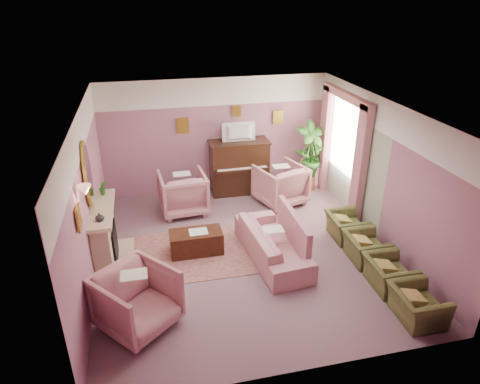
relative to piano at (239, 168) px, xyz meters
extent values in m
cube|color=#7B5B66|center=(-0.50, -2.68, -0.65)|extent=(5.50, 6.00, 0.01)
cube|color=beige|center=(-0.50, -2.68, 2.15)|extent=(5.50, 6.00, 0.01)
cube|color=#825579|center=(-0.50, 0.32, 0.75)|extent=(5.50, 0.02, 2.80)
cube|color=#825579|center=(-0.50, -5.68, 0.75)|extent=(5.50, 0.02, 2.80)
cube|color=#825579|center=(-3.25, -2.68, 0.75)|extent=(0.02, 6.00, 2.80)
cube|color=#825579|center=(2.25, -2.68, 0.75)|extent=(0.02, 6.00, 2.80)
cube|color=white|center=(-0.50, 0.31, 1.82)|extent=(5.50, 0.01, 0.65)
cube|color=#9FAF95|center=(2.23, -1.38, 0.42)|extent=(0.01, 3.00, 2.15)
cube|color=#C1AB8A|center=(-3.09, -2.48, -0.10)|extent=(0.30, 1.40, 1.10)
cube|color=black|center=(-2.99, -2.48, -0.25)|extent=(0.18, 0.72, 0.68)
cube|color=orange|center=(-2.95, -2.48, -0.43)|extent=(0.06, 0.54, 0.10)
cube|color=#C1AB8A|center=(-3.06, -2.48, 0.47)|extent=(0.40, 1.55, 0.07)
cube|color=#C1AB8A|center=(-2.89, -2.48, -0.64)|extent=(0.55, 1.50, 0.02)
ellipsoid|color=#B3942D|center=(-3.20, -2.48, 1.15)|extent=(0.04, 0.72, 1.20)
ellipsoid|color=white|center=(-3.17, -2.48, 1.15)|extent=(0.01, 0.60, 1.06)
cone|color=#F5AA86|center=(-3.12, -3.53, 1.33)|extent=(0.20, 0.20, 0.16)
cube|color=black|center=(0.00, 0.00, 0.00)|extent=(1.40, 0.60, 1.30)
cube|color=black|center=(0.00, -0.35, 0.07)|extent=(1.30, 0.12, 0.06)
cube|color=silver|center=(0.00, -0.35, 0.11)|extent=(1.20, 0.08, 0.02)
cube|color=black|center=(0.00, 0.00, 0.66)|extent=(1.45, 0.65, 0.04)
imported|color=black|center=(0.00, -0.05, 0.95)|extent=(0.80, 0.12, 0.48)
cube|color=#B3942D|center=(-1.30, 0.28, 1.07)|extent=(0.30, 0.03, 0.38)
cube|color=#B3942D|center=(1.05, 0.28, 1.13)|extent=(0.26, 0.03, 0.34)
cube|color=#B3942D|center=(0.00, 0.28, 1.35)|extent=(0.22, 0.03, 0.26)
cube|color=#B3942D|center=(-3.21, -3.88, 1.07)|extent=(0.03, 0.28, 0.36)
cube|color=beige|center=(2.20, -1.13, 1.05)|extent=(0.03, 1.40, 1.80)
cube|color=#B16878|center=(2.12, -2.05, 0.65)|extent=(0.16, 0.34, 2.60)
cube|color=#B16878|center=(2.12, -0.21, 0.65)|extent=(0.16, 0.34, 2.60)
cube|color=#B16878|center=(2.12, -1.13, 1.91)|extent=(0.16, 2.20, 0.16)
imported|color=#2B6421|center=(-3.05, -1.93, 0.64)|extent=(0.16, 0.16, 0.28)
imported|color=white|center=(-3.05, -2.98, 0.58)|extent=(0.16, 0.16, 0.16)
cube|color=#915653|center=(-1.39, -2.56, -0.64)|extent=(2.52, 1.83, 0.01)
cube|color=#35180D|center=(-1.42, -2.51, -0.43)|extent=(1.00, 0.50, 0.45)
cube|color=silver|center=(-1.37, -2.51, -0.20)|extent=(0.35, 0.28, 0.01)
imported|color=#C28389|center=(-0.04, -3.01, -0.22)|extent=(0.71, 2.13, 0.86)
cube|color=#B16878|center=(0.36, -3.01, -0.05)|extent=(0.11, 1.61, 0.59)
imported|color=#C28389|center=(-1.48, -0.76, -0.12)|extent=(1.01, 1.01, 1.05)
imported|color=#C28389|center=(0.81, -0.82, -0.12)|extent=(1.01, 1.01, 1.05)
imported|color=#C28389|center=(-2.53, -4.31, -0.12)|extent=(1.01, 1.01, 1.05)
imported|color=#4F5528|center=(1.63, -5.12, -0.30)|extent=(0.57, 0.81, 0.70)
imported|color=#4F5528|center=(1.63, -4.30, -0.30)|extent=(0.57, 0.81, 0.70)
imported|color=#4F5528|center=(1.63, -3.48, -0.30)|extent=(0.57, 0.81, 0.70)
imported|color=#4F5528|center=(1.63, -2.66, -0.30)|extent=(0.57, 0.81, 0.70)
cylinder|color=white|center=(1.86, -0.04, -0.30)|extent=(0.52, 0.52, 0.70)
imported|color=#2B6421|center=(1.86, -0.04, 0.22)|extent=(0.30, 0.30, 0.34)
imported|color=#2B6421|center=(1.98, -0.14, 0.19)|extent=(0.16, 0.16, 0.28)
cylinder|color=#A03F2F|center=(1.76, -0.24, -0.48)|extent=(0.34, 0.34, 0.34)
imported|color=#2B6421|center=(1.76, -0.24, 0.41)|extent=(0.76, 0.76, 1.44)
camera|label=1|loc=(-2.17, -9.54, 4.00)|focal=32.00mm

